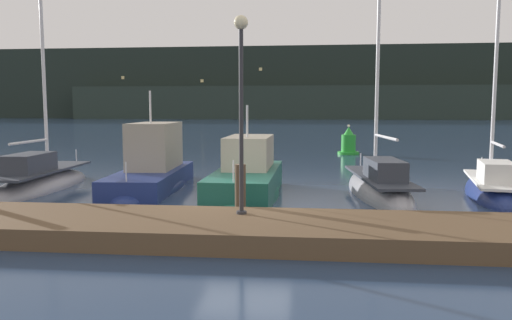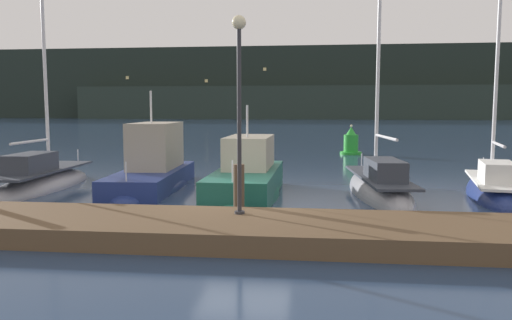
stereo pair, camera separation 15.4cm
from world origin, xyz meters
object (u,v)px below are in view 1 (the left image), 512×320
(sailboat_berth_6, at_px, (378,192))
(dock_lamppost, at_px, (241,84))
(sailboat_berth_7, at_px, (492,192))
(channel_buoy, at_px, (348,143))
(motorboat_berth_5, at_px, (247,186))
(motorboat_berth_4, at_px, (152,176))
(sailboat_berth_3, at_px, (41,184))

(sailboat_berth_6, xyz_separation_m, dock_lamppost, (-3.86, -5.42, 3.30))
(sailboat_berth_7, bearing_deg, sailboat_berth_6, -176.32)
(sailboat_berth_6, xyz_separation_m, channel_buoy, (0.14, 14.77, 0.55))
(motorboat_berth_5, relative_size, sailboat_berth_6, 0.63)
(sailboat_berth_7, relative_size, channel_buoy, 4.62)
(motorboat_berth_5, xyz_separation_m, sailboat_berth_7, (8.03, 0.84, -0.20))
(motorboat_berth_4, height_order, sailboat_berth_6, sailboat_berth_6)
(motorboat_berth_5, height_order, sailboat_berth_7, sailboat_berth_7)
(sailboat_berth_3, distance_m, sailboat_berth_7, 15.58)
(sailboat_berth_3, relative_size, motorboat_berth_4, 1.56)
(sailboat_berth_3, xyz_separation_m, channel_buoy, (12.02, 14.73, 0.51))
(motorboat_berth_4, xyz_separation_m, sailboat_berth_7, (11.68, -0.48, -0.30))
(sailboat_berth_3, bearing_deg, sailboat_berth_6, -0.21)
(motorboat_berth_5, bearing_deg, sailboat_berth_3, 175.08)
(motorboat_berth_4, relative_size, motorboat_berth_5, 1.04)
(channel_buoy, bearing_deg, motorboat_berth_5, -106.21)
(motorboat_berth_4, xyz_separation_m, motorboat_berth_5, (3.65, -1.33, -0.10))
(motorboat_berth_4, xyz_separation_m, sailboat_berth_6, (7.98, -0.72, -0.30))
(sailboat_berth_3, height_order, sailboat_berth_6, sailboat_berth_3)
(sailboat_berth_6, relative_size, dock_lamppost, 2.29)
(sailboat_berth_6, height_order, channel_buoy, sailboat_berth_6)
(sailboat_berth_7, distance_m, channel_buoy, 14.97)
(motorboat_berth_4, bearing_deg, channel_buoy, 59.98)
(motorboat_berth_5, bearing_deg, sailboat_berth_7, 6.00)
(sailboat_berth_3, bearing_deg, motorboat_berth_5, -4.92)
(motorboat_berth_4, xyz_separation_m, channel_buoy, (8.12, 14.05, 0.26))
(sailboat_berth_3, distance_m, motorboat_berth_4, 3.96)
(sailboat_berth_3, xyz_separation_m, sailboat_berth_6, (11.88, -0.04, -0.05))
(channel_buoy, bearing_deg, sailboat_berth_6, -90.55)
(motorboat_berth_5, height_order, channel_buoy, motorboat_berth_5)
(sailboat_berth_6, bearing_deg, motorboat_berth_5, -172.03)
(sailboat_berth_3, bearing_deg, channel_buoy, 50.79)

